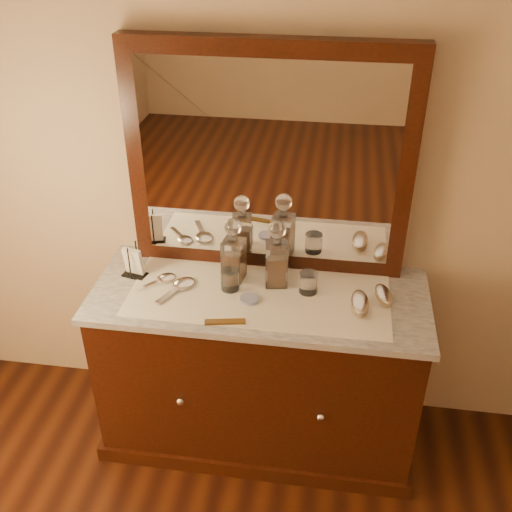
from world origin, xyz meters
The scene contains 18 objects.
dresser_cabinet centered at (0.00, 1.96, 0.41)m, with size 1.40×0.55×0.82m, color black.
dresser_plinth centered at (0.00, 1.96, 0.04)m, with size 1.46×0.59×0.08m, color black.
knob_left centered at (-0.30, 1.67, 0.45)m, with size 0.04×0.04×0.04m, color silver.
knob_right centered at (0.30, 1.67, 0.45)m, with size 0.04×0.04×0.04m, color silver.
marble_top centered at (0.00, 1.96, 0.83)m, with size 1.44×0.59×0.03m, color silver.
mirror_frame centered at (0.00, 2.20, 1.35)m, with size 1.20×0.08×1.00m, color black.
mirror_glass centered at (0.00, 2.17, 1.35)m, with size 1.06×0.01×0.86m, color white.
lace_runner centered at (0.00, 1.94, 0.85)m, with size 1.10×0.45×0.00m, color white.
pin_dish centered at (-0.03, 1.89, 0.86)m, with size 0.08×0.08×0.01m, color white.
comb centered at (-0.11, 1.73, 0.86)m, with size 0.16×0.03×0.01m, color brown.
napkin_rack centered at (-0.57, 2.01, 0.91)m, with size 0.12×0.09×0.16m.
decanter_left centered at (-0.13, 2.05, 0.97)m, with size 0.10×0.10×0.29m.
decanter_right centered at (0.06, 2.04, 0.97)m, with size 0.11×0.11×0.31m.
brush_near centered at (0.42, 1.91, 0.88)m, with size 0.08×0.17×0.05m.
brush_far centered at (0.52, 1.99, 0.87)m, with size 0.10×0.15×0.04m.
hand_mirror_outer centered at (-0.43, 1.98, 0.86)m, with size 0.16×0.17×0.02m.
hand_mirror_inner centered at (-0.34, 1.94, 0.86)m, with size 0.15×0.23×0.02m.
tumblers centered at (0.04, 1.98, 0.90)m, with size 0.41×0.11×0.09m.
Camera 1 is at (0.29, -0.08, 2.33)m, focal length 41.61 mm.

